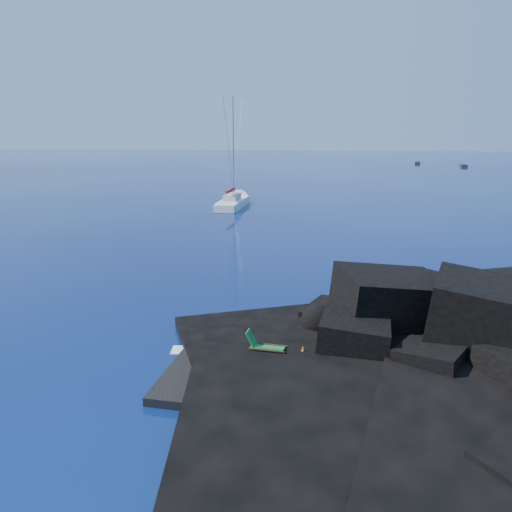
{
  "coord_description": "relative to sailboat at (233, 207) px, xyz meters",
  "views": [
    {
      "loc": [
        5.83,
        -17.89,
        10.02
      ],
      "look_at": [
        2.6,
        12.69,
        2.0
      ],
      "focal_mm": 35.0,
      "sensor_mm": 36.0,
      "label": 1
    }
  ],
  "objects": [
    {
      "name": "ground",
      "position": [
        3.77,
        -45.01,
        0.0
      ],
      "size": [
        400.0,
        400.0,
        0.0
      ],
      "primitive_type": "plane",
      "color": "#030538",
      "rests_on": "ground"
    },
    {
      "name": "distant_boat_a",
      "position": [
        39.28,
        80.34,
        0.0
      ],
      "size": [
        2.16,
        4.48,
        0.57
      ],
      "primitive_type": "cube",
      "rotation": [
        0.0,
        0.0,
        -0.2
      ],
      "color": "#222226",
      "rests_on": "ground"
    },
    {
      "name": "surf_foam",
      "position": [
        8.77,
        -40.01,
        0.0
      ],
      "size": [
        10.0,
        8.0,
        0.06
      ],
      "primitive_type": null,
      "color": "white",
      "rests_on": "ground"
    },
    {
      "name": "sunbather",
      "position": [
        9.16,
        -43.8,
        0.52
      ],
      "size": [
        1.8,
        0.81,
        0.23
      ],
      "primitive_type": null,
      "rotation": [
        0.0,
        0.0,
        0.23
      ],
      "color": "tan",
      "rests_on": "towel"
    },
    {
      "name": "marker_cone",
      "position": [
        9.53,
        -43.02,
        0.61
      ],
      "size": [
        0.34,
        0.34,
        0.52
      ],
      "primitive_type": "cone",
      "rotation": [
        0.0,
        0.0,
        0.01
      ],
      "color": "orange",
      "rests_on": "beach"
    },
    {
      "name": "deck_chair",
      "position": [
        8.01,
        -42.99,
        0.92
      ],
      "size": [
        1.74,
        0.93,
        1.14
      ],
      "primitive_type": null,
      "rotation": [
        0.0,
        0.0,
        -0.12
      ],
      "color": "#197433",
      "rests_on": "beach"
    },
    {
      "name": "towel",
      "position": [
        9.16,
        -43.8,
        0.38
      ],
      "size": [
        2.24,
        1.42,
        0.05
      ],
      "primitive_type": "cube",
      "rotation": [
        0.0,
        0.0,
        0.23
      ],
      "color": "white",
      "rests_on": "beach"
    },
    {
      "name": "sailboat",
      "position": [
        0.0,
        0.0,
        0.0
      ],
      "size": [
        3.64,
        13.19,
        13.66
      ],
      "primitive_type": null,
      "rotation": [
        0.0,
        0.0,
        -0.07
      ],
      "color": "white",
      "rests_on": "ground"
    },
    {
      "name": "headland",
      "position": [
        16.77,
        -42.01,
        0.0
      ],
      "size": [
        24.0,
        24.0,
        3.6
      ],
      "primitive_type": null,
      "color": "black",
      "rests_on": "ground"
    },
    {
      "name": "distant_boat_b",
      "position": [
        48.81,
        70.75,
        0.0
      ],
      "size": [
        2.03,
        4.6,
        0.59
      ],
      "primitive_type": "cube",
      "rotation": [
        0.0,
        0.0,
        -0.15
      ],
      "color": "black",
      "rests_on": "ground"
    },
    {
      "name": "beach",
      "position": [
        8.27,
        -44.51,
        0.0
      ],
      "size": [
        9.08,
        6.86,
        0.7
      ],
      "primitive_type": "cube",
      "rotation": [
        0.0,
        0.0,
        -0.1
      ],
      "color": "black",
      "rests_on": "ground"
    }
  ]
}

